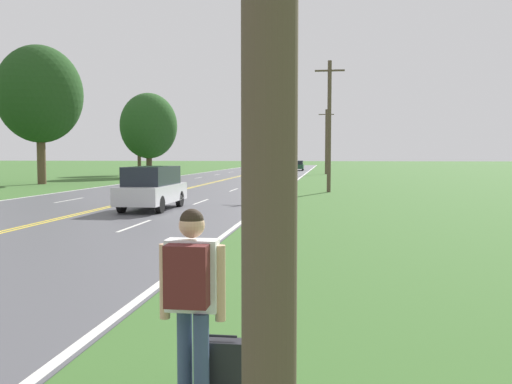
# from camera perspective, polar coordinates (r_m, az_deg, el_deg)

# --- Properties ---
(hitchhiker_person) EXTENTS (0.61, 0.43, 1.81)m
(hitchhiker_person) POSITION_cam_1_polar(r_m,az_deg,el_deg) (4.99, -6.84, -9.84)
(hitchhiker_person) COLOR #38476B
(hitchhiker_person) RESTS_ON ground
(suitcase) EXTENTS (0.38, 0.19, 0.61)m
(suitcase) POSITION_cam_1_polar(r_m,az_deg,el_deg) (5.35, -3.48, -18.15)
(suitcase) COLOR black
(suitcase) RESTS_ON ground
(fire_hydrant) EXTENTS (0.43, 0.27, 0.73)m
(fire_hydrant) POSITION_cam_1_polar(r_m,az_deg,el_deg) (16.97, 1.41, -2.58)
(fire_hydrant) COLOR gold
(fire_hydrant) RESTS_ON ground
(traffic_sign) EXTENTS (0.60, 0.10, 2.67)m
(traffic_sign) POSITION_cam_1_polar(r_m,az_deg,el_deg) (29.81, 3.64, 3.39)
(traffic_sign) COLOR gray
(traffic_sign) RESTS_ON ground
(utility_pole_midground) EXTENTS (1.80, 0.24, 8.01)m
(utility_pole_midground) POSITION_cam_1_polar(r_m,az_deg,el_deg) (33.64, 7.72, 7.07)
(utility_pole_midground) COLOR brown
(utility_pole_midground) RESTS_ON ground
(utility_pole_far) EXTENTS (1.80, 0.24, 7.66)m
(utility_pole_far) POSITION_cam_1_polar(r_m,az_deg,el_deg) (64.92, 7.39, 5.39)
(utility_pole_far) COLOR brown
(utility_pole_far) RESTS_ON ground
(tree_left_verge) EXTENTS (6.56, 6.56, 10.78)m
(tree_left_verge) POSITION_cam_1_polar(r_m,az_deg,el_deg) (45.96, -21.82, 9.51)
(tree_left_verge) COLOR brown
(tree_left_verge) RESTS_ON ground
(tree_right_cluster) EXTENTS (5.91, 5.91, 8.72)m
(tree_right_cluster) POSITION_cam_1_polar(r_m,az_deg,el_deg) (57.91, -11.23, 6.84)
(tree_right_cluster) COLOR #473828
(tree_right_cluster) RESTS_ON ground
(tree_far_back) EXTENTS (4.08, 4.08, 7.83)m
(tree_far_back) POSITION_cam_1_polar(r_m,az_deg,el_deg) (64.37, -12.23, 6.65)
(tree_far_back) COLOR #473828
(tree_far_back) RESTS_ON ground
(car_silver_suv_nearest) EXTENTS (1.79, 4.47, 1.81)m
(car_silver_suv_nearest) POSITION_cam_1_polar(r_m,az_deg,el_deg) (22.99, -10.88, 0.51)
(car_silver_suv_nearest) COLOR black
(car_silver_suv_nearest) RESTS_ON ground
(car_dark_blue_van_approaching) EXTENTS (1.94, 4.25, 1.63)m
(car_dark_blue_van_approaching) POSITION_cam_1_polar(r_m,az_deg,el_deg) (70.24, 2.02, 2.77)
(car_dark_blue_van_approaching) COLOR black
(car_dark_blue_van_approaching) RESTS_ON ground
(car_dark_green_sedan_mid_near) EXTENTS (1.82, 4.93, 1.45)m
(car_dark_green_sedan_mid_near) POSITION_cam_1_polar(r_m,az_deg,el_deg) (79.44, 4.42, 2.81)
(car_dark_green_sedan_mid_near) COLOR black
(car_dark_green_sedan_mid_near) RESTS_ON ground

